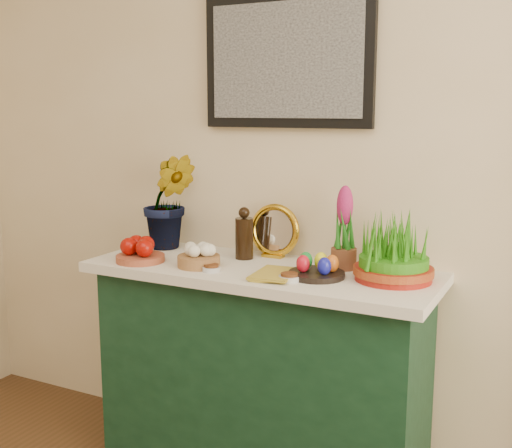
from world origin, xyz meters
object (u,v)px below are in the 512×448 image
at_px(hyacinth_green, 169,186).
at_px(wheatgrass_sabzeh, 394,252).
at_px(book, 256,272).
at_px(mirror, 275,231).
at_px(sideboard, 262,377).

height_order(hyacinth_green, wheatgrass_sabzeh, hyacinth_green).
distance_m(book, wheatgrass_sabzeh, 0.51).
xyz_separation_m(hyacinth_green, wheatgrass_sabzeh, (1.04, -0.09, -0.18)).
bearing_deg(wheatgrass_sabzeh, hyacinth_green, 175.27).
bearing_deg(mirror, hyacinth_green, -172.78).
xyz_separation_m(mirror, wheatgrass_sabzeh, (0.55, -0.15, -0.00)).
height_order(mirror, book, mirror).
distance_m(sideboard, hyacinth_green, 0.92).
distance_m(mirror, wheatgrass_sabzeh, 0.57).
relative_size(sideboard, wheatgrass_sabzeh, 4.45).
distance_m(sideboard, wheatgrass_sabzeh, 0.77).
height_order(sideboard, book, book).
bearing_deg(hyacinth_green, mirror, -23.92).
bearing_deg(hyacinth_green, wheatgrass_sabzeh, -35.87).
distance_m(sideboard, mirror, 0.60).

